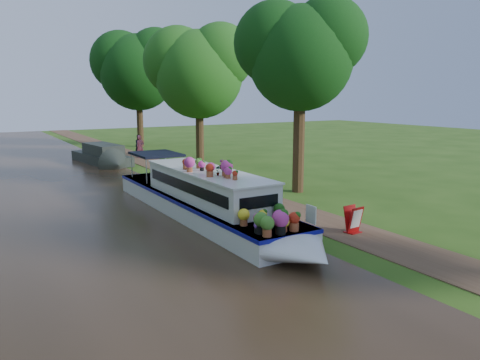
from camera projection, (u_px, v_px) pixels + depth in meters
name	position (u px, v px, depth m)	size (l,w,h in m)	color
ground	(268.00, 216.00, 18.06)	(100.00, 100.00, 0.00)	#264812
canal_water	(113.00, 240.00, 15.01)	(10.00, 100.00, 0.02)	black
towpath	(292.00, 211.00, 18.66)	(2.20, 100.00, 0.03)	#4A3322
plant_boat	(208.00, 198.00, 17.32)	(2.29, 13.52, 2.22)	silver
tree_near_overhang	(300.00, 50.00, 21.37)	(5.52, 5.28, 8.99)	black
tree_near_mid	(198.00, 67.00, 31.88)	(6.90, 6.60, 9.40)	black
tree_near_far	(137.00, 66.00, 40.79)	(7.59, 7.26, 10.30)	black
second_boat	(103.00, 156.00, 31.47)	(2.73, 7.08, 1.33)	#222723
sandwich_board	(354.00, 221.00, 15.70)	(0.58, 0.49, 0.90)	#9E0B0B
pedestrian_pink	(140.00, 147.00, 34.30)	(0.60, 0.39, 1.64)	pink
pedestrian_dark	(139.00, 145.00, 35.97)	(0.75, 0.59, 1.55)	black
verge_plant	(288.00, 221.00, 16.38)	(0.43, 0.37, 0.48)	#1D6326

